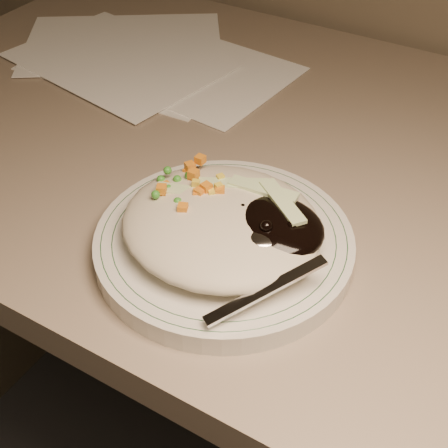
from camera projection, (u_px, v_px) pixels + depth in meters
The scene contains 5 objects.
desk at pixel (348, 298), 0.84m from camera, with size 1.40×0.70×0.74m.
plate at pixel (224, 244), 0.61m from camera, with size 0.25×0.25×0.02m, color silver.
plate_rim at pixel (224, 237), 0.60m from camera, with size 0.24×0.24×0.00m.
meal at pixel (227, 221), 0.58m from camera, with size 0.21×0.19×0.05m.
papers at pixel (140, 58), 0.93m from camera, with size 0.47×0.35×0.00m.
Camera 1 is at (0.15, 0.81, 1.16)m, focal length 50.00 mm.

